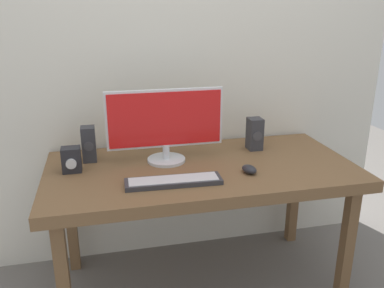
% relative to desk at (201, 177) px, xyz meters
% --- Properties ---
extents(ground_plane, '(6.00, 6.00, 0.00)m').
position_rel_desk_xyz_m(ground_plane, '(0.00, 0.00, -0.65)').
color(ground_plane, slate).
extents(wall_back, '(2.56, 0.04, 3.00)m').
position_rel_desk_xyz_m(wall_back, '(0.00, 0.43, 0.85)').
color(wall_back, silver).
rests_on(wall_back, ground_plane).
extents(desk, '(1.57, 0.77, 0.72)m').
position_rel_desk_xyz_m(desk, '(0.00, 0.00, 0.00)').
color(desk, brown).
rests_on(desk, ground_plane).
extents(monitor, '(0.60, 0.20, 0.38)m').
position_rel_desk_xyz_m(monitor, '(-0.17, 0.11, 0.27)').
color(monitor, silver).
rests_on(monitor, desk).
extents(keyboard_primary, '(0.45, 0.13, 0.02)m').
position_rel_desk_xyz_m(keyboard_primary, '(-0.18, -0.19, 0.08)').
color(keyboard_primary, '#333338').
rests_on(keyboard_primary, desk).
extents(mouse, '(0.08, 0.10, 0.04)m').
position_rel_desk_xyz_m(mouse, '(0.20, -0.15, 0.09)').
color(mouse, '#232328').
rests_on(mouse, desk).
extents(speaker_right, '(0.08, 0.09, 0.18)m').
position_rel_desk_xyz_m(speaker_right, '(0.36, 0.18, 0.16)').
color(speaker_right, '#333338').
rests_on(speaker_right, desk).
extents(speaker_left, '(0.07, 0.08, 0.19)m').
position_rel_desk_xyz_m(speaker_left, '(-0.56, 0.20, 0.16)').
color(speaker_left, '#333338').
rests_on(speaker_left, desk).
extents(audio_controller, '(0.09, 0.09, 0.12)m').
position_rel_desk_xyz_m(audio_controller, '(-0.64, 0.06, 0.13)').
color(audio_controller, '#232328').
rests_on(audio_controller, desk).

